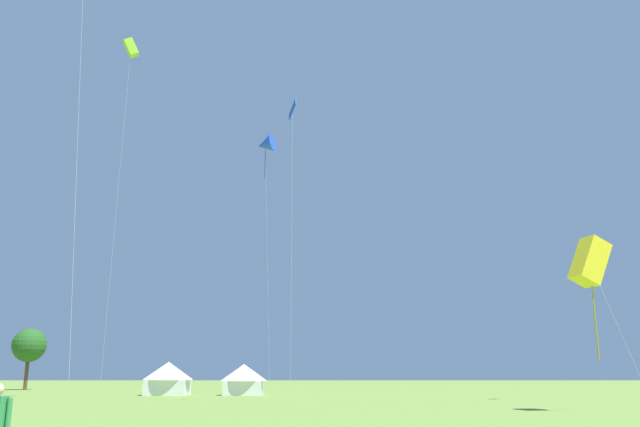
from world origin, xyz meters
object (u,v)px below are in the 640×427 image
at_px(kite_blue_delta, 265,145).
at_px(festival_tent_left, 244,378).
at_px(kite_blue_diamond, 292,116).
at_px(kite_lime_box, 131,49).
at_px(kite_yellow_box, 590,262).
at_px(festival_tent_right, 168,377).
at_px(tree_distant_right, 29,345).

height_order(kite_blue_delta, festival_tent_left, kite_blue_delta).
relative_size(kite_blue_diamond, kite_blue_delta, 0.87).
bearing_deg(kite_lime_box, kite_yellow_box, -28.43).
xyz_separation_m(festival_tent_right, tree_distant_right, (-21.61, 20.67, 3.63)).
distance_m(festival_tent_right, tree_distant_right, 30.12).
xyz_separation_m(kite_yellow_box, festival_tent_left, (-21.27, 27.48, -6.19)).
distance_m(festival_tent_left, tree_distant_right, 35.41).
height_order(kite_blue_diamond, tree_distant_right, kite_blue_diamond).
height_order(festival_tent_right, festival_tent_left, festival_tent_right).
distance_m(festival_tent_right, festival_tent_left, 6.91).
distance_m(kite_yellow_box, festival_tent_right, 39.83).
bearing_deg(kite_blue_delta, tree_distant_right, 144.41).
bearing_deg(kite_yellow_box, kite_lime_box, 151.57).
distance_m(kite_blue_diamond, tree_distant_right, 52.63).
bearing_deg(kite_lime_box, festival_tent_right, 78.79).
bearing_deg(tree_distant_right, kite_lime_box, -58.52).
distance_m(kite_blue_diamond, festival_tent_right, 27.88).
bearing_deg(festival_tent_right, tree_distant_right, 136.27).
xyz_separation_m(festival_tent_left, tree_distant_right, (-28.51, 20.67, 3.73)).
height_order(kite_lime_box, tree_distant_right, kite_lime_box).
bearing_deg(kite_lime_box, festival_tent_left, 50.52).
distance_m(kite_lime_box, kite_blue_diamond, 17.42).
bearing_deg(kite_lime_box, kite_blue_delta, 43.41).
bearing_deg(kite_blue_delta, kite_blue_diamond, -78.79).
height_order(kite_yellow_box, tree_distant_right, kite_yellow_box).
relative_size(kite_blue_delta, festival_tent_right, 5.44).
xyz_separation_m(kite_yellow_box, festival_tent_right, (-28.18, 27.48, -6.08)).
distance_m(kite_blue_delta, tree_distant_right, 41.38).
bearing_deg(festival_tent_left, kite_yellow_box, -52.26).
distance_m(kite_blue_diamond, festival_tent_left, 25.82).
bearing_deg(tree_distant_right, festival_tent_right, -43.73).
xyz_separation_m(kite_blue_delta, festival_tent_right, (-8.53, 0.90, -22.02)).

